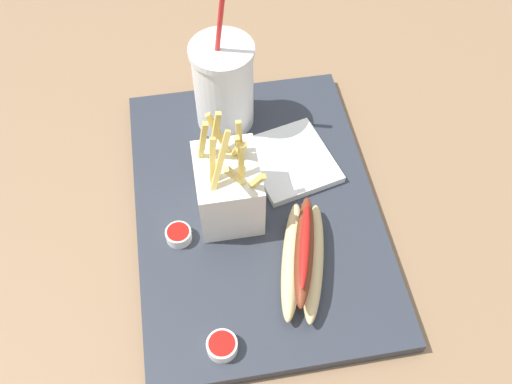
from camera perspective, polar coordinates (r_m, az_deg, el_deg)
ground_plane at (r=0.84m, az=0.00°, el=-2.36°), size 2.40×2.40×0.02m
food_tray at (r=0.82m, az=0.00°, el=-1.60°), size 0.48×0.34×0.02m
soda_cup at (r=0.86m, az=-3.26°, el=10.59°), size 0.09×0.09×0.25m
fries_basket at (r=0.77m, az=-2.80°, el=0.43°), size 0.10×0.08×0.17m
hot_dog_1 at (r=0.74m, az=4.73°, el=-6.55°), size 0.18×0.10×0.06m
ketchup_cup_1 at (r=0.78m, az=-7.76°, el=-4.23°), size 0.04×0.04×0.02m
ketchup_cup_2 at (r=0.71m, az=-3.42°, el=-15.09°), size 0.04×0.04×0.02m
napkin_stack at (r=0.85m, az=3.53°, el=3.15°), size 0.15×0.14×0.01m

